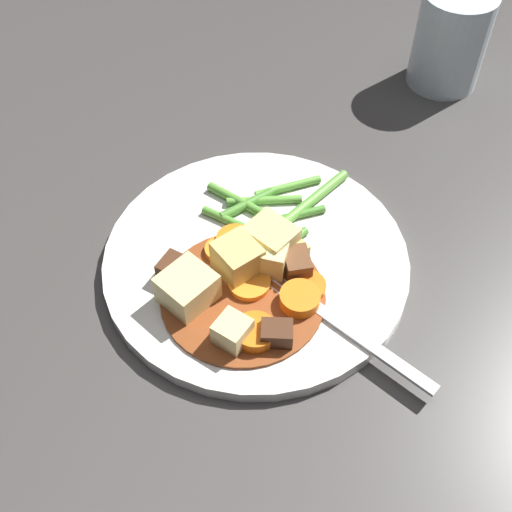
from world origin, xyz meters
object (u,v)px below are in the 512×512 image
object	(u,v)px
potato_chunk_1	(271,241)
meat_chunk_0	(173,269)
carrot_slice_4	(255,333)
fork	(333,319)
dinner_plate	(256,261)
meat_chunk_1	(277,334)
water_glass	(451,40)
carrot_slice_2	(300,300)
potato_chunk_4	(238,260)
potato_chunk_5	(288,255)
carrot_slice_5	(220,251)
meat_chunk_2	(295,267)
carrot_slice_3	(249,283)
carrot_slice_0	(237,240)
potato_chunk_0	(232,332)
potato_chunk_2	(266,256)
carrot_slice_1	(308,287)
potato_chunk_3	(187,289)

from	to	relation	value
potato_chunk_1	meat_chunk_0	distance (m)	0.08
carrot_slice_4	fork	size ratio (longest dim) A/B	0.19
dinner_plate	fork	bearing A→B (deg)	70.49
meat_chunk_1	water_glass	bearing A→B (deg)	178.89
meat_chunk_1	carrot_slice_2	bearing A→B (deg)	178.35
potato_chunk_4	potato_chunk_5	distance (m)	0.04
carrot_slice_2	carrot_slice_5	world-z (taller)	carrot_slice_2
carrot_slice_5	potato_chunk_4	world-z (taller)	potato_chunk_4
meat_chunk_2	water_glass	distance (m)	0.33
carrot_slice_3	potato_chunk_1	size ratio (longest dim) A/B	0.91
meat_chunk_0	meat_chunk_1	world-z (taller)	same
carrot_slice_0	potato_chunk_1	size ratio (longest dim) A/B	0.85
potato_chunk_4	potato_chunk_5	xyz separation A→B (m)	(-0.03, 0.03, -0.01)
carrot_slice_2	potato_chunk_1	bearing A→B (deg)	-129.84
potato_chunk_5	water_glass	bearing A→B (deg)	173.97
potato_chunk_0	potato_chunk_2	bearing A→B (deg)	-172.24
potato_chunk_1	potato_chunk_2	size ratio (longest dim) A/B	1.10
dinner_plate	carrot_slice_4	world-z (taller)	carrot_slice_4
carrot_slice_0	carrot_slice_3	xyz separation A→B (m)	(0.03, 0.03, -0.00)
meat_chunk_0	dinner_plate	bearing A→B (deg)	134.82
carrot_slice_1	meat_chunk_0	xyz separation A→B (m)	(0.04, -0.10, 0.00)
fork	carrot_slice_1	bearing A→B (deg)	-119.18
meat_chunk_0	water_glass	world-z (taller)	water_glass
carrot_slice_4	fork	distance (m)	0.06
carrot_slice_3	water_glass	size ratio (longest dim) A/B	0.34
potato_chunk_0	meat_chunk_1	distance (m)	0.03
carrot_slice_3	meat_chunk_0	bearing A→B (deg)	-72.62
dinner_plate	meat_chunk_1	world-z (taller)	meat_chunk_1
meat_chunk_2	carrot_slice_2	bearing A→B (deg)	32.78
potato_chunk_4	water_glass	xyz separation A→B (m)	(-0.35, 0.07, 0.02)
dinner_plate	meat_chunk_2	distance (m)	0.04
meat_chunk_2	potato_chunk_2	bearing A→B (deg)	-83.96
potato_chunk_2	water_glass	world-z (taller)	water_glass
potato_chunk_1	fork	size ratio (longest dim) A/B	0.22
dinner_plate	meat_chunk_1	bearing A→B (deg)	38.23
potato_chunk_0	potato_chunk_5	xyz separation A→B (m)	(-0.09, 0.00, -0.00)
potato_chunk_3	fork	xyz separation A→B (m)	(-0.04, 0.11, -0.01)
carrot_slice_1	potato_chunk_1	size ratio (longest dim) A/B	0.77
potato_chunk_3	meat_chunk_2	size ratio (longest dim) A/B	1.48
carrot_slice_1	meat_chunk_1	bearing A→B (deg)	-1.05
potato_chunk_0	meat_chunk_0	xyz separation A→B (m)	(-0.03, -0.07, -0.00)
dinner_plate	carrot_slice_3	bearing A→B (deg)	17.88
carrot_slice_4	potato_chunk_4	world-z (taller)	potato_chunk_4
fork	potato_chunk_4	bearing A→B (deg)	-94.78
potato_chunk_0	meat_chunk_0	bearing A→B (deg)	-114.01
carrot_slice_0	carrot_slice_1	bearing A→B (deg)	77.28
carrot_slice_3	fork	bearing A→B (deg)	90.91
potato_chunk_0	potato_chunk_4	world-z (taller)	potato_chunk_4
water_glass	potato_chunk_0	bearing A→B (deg)	-5.21
potato_chunk_2	meat_chunk_2	size ratio (longest dim) A/B	1.31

